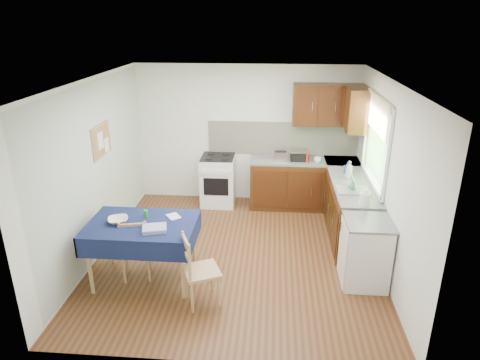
# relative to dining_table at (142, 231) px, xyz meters

# --- Properties ---
(floor) EXTENTS (4.20, 4.20, 0.00)m
(floor) POSITION_rel_dining_table_xyz_m (1.14, 0.72, -0.72)
(floor) COLOR #4F2715
(floor) RESTS_ON ground
(ceiling) EXTENTS (4.00, 4.20, 0.02)m
(ceiling) POSITION_rel_dining_table_xyz_m (1.14, 0.72, 1.78)
(ceiling) COLOR white
(ceiling) RESTS_ON wall_back
(wall_back) EXTENTS (4.00, 0.02, 2.50)m
(wall_back) POSITION_rel_dining_table_xyz_m (1.14, 2.82, 0.53)
(wall_back) COLOR silver
(wall_back) RESTS_ON ground
(wall_front) EXTENTS (4.00, 0.02, 2.50)m
(wall_front) POSITION_rel_dining_table_xyz_m (1.14, -1.38, 0.53)
(wall_front) COLOR silver
(wall_front) RESTS_ON ground
(wall_left) EXTENTS (0.02, 4.20, 2.50)m
(wall_left) POSITION_rel_dining_table_xyz_m (-0.86, 0.72, 0.53)
(wall_left) COLOR silver
(wall_left) RESTS_ON ground
(wall_right) EXTENTS (0.02, 4.20, 2.50)m
(wall_right) POSITION_rel_dining_table_xyz_m (3.14, 0.72, 0.53)
(wall_right) COLOR silver
(wall_right) RESTS_ON ground
(base_cabinets) EXTENTS (1.90, 2.30, 0.86)m
(base_cabinets) POSITION_rel_dining_table_xyz_m (2.50, 1.97, -0.29)
(base_cabinets) COLOR #331A08
(base_cabinets) RESTS_ON ground
(worktop_back) EXTENTS (1.90, 0.60, 0.04)m
(worktop_back) POSITION_rel_dining_table_xyz_m (2.19, 2.52, 0.16)
(worktop_back) COLOR slate
(worktop_back) RESTS_ON base_cabinets
(worktop_right) EXTENTS (0.60, 1.70, 0.04)m
(worktop_right) POSITION_rel_dining_table_xyz_m (2.84, 1.37, 0.16)
(worktop_right) COLOR slate
(worktop_right) RESTS_ON base_cabinets
(worktop_corner) EXTENTS (0.60, 0.60, 0.04)m
(worktop_corner) POSITION_rel_dining_table_xyz_m (2.84, 2.52, 0.16)
(worktop_corner) COLOR slate
(worktop_corner) RESTS_ON base_cabinets
(splashback) EXTENTS (2.70, 0.02, 0.60)m
(splashback) POSITION_rel_dining_table_xyz_m (1.79, 2.80, 0.48)
(splashback) COLOR silver
(splashback) RESTS_ON wall_back
(upper_cabinets) EXTENTS (1.20, 0.85, 0.70)m
(upper_cabinets) POSITION_rel_dining_table_xyz_m (2.67, 2.52, 1.13)
(upper_cabinets) COLOR #331A08
(upper_cabinets) RESTS_ON wall_back
(stove) EXTENTS (0.60, 0.61, 0.92)m
(stove) POSITION_rel_dining_table_xyz_m (0.64, 2.51, -0.26)
(stove) COLOR white
(stove) RESTS_ON ground
(window) EXTENTS (0.04, 1.48, 1.26)m
(window) POSITION_rel_dining_table_xyz_m (3.11, 1.42, 0.93)
(window) COLOR #2F5B25
(window) RESTS_ON wall_right
(fridge) EXTENTS (0.58, 0.60, 0.89)m
(fridge) POSITION_rel_dining_table_xyz_m (2.84, 0.17, -0.28)
(fridge) COLOR white
(fridge) RESTS_ON ground
(corkboard) EXTENTS (0.04, 0.62, 0.47)m
(corkboard) POSITION_rel_dining_table_xyz_m (-0.83, 1.02, 0.88)
(corkboard) COLOR tan
(corkboard) RESTS_ON wall_left
(dining_table) EXTENTS (1.36, 0.92, 0.83)m
(dining_table) POSITION_rel_dining_table_xyz_m (0.00, 0.00, 0.00)
(dining_table) COLOR #0E0F38
(dining_table) RESTS_ON ground
(chair_far) EXTENTS (0.47, 0.47, 0.88)m
(chair_far) POSITION_rel_dining_table_xyz_m (-0.12, 0.02, -0.25)
(chair_far) COLOR tan
(chair_far) RESTS_ON ground
(chair_near) EXTENTS (0.53, 0.53, 0.91)m
(chair_near) POSITION_rel_dining_table_xyz_m (0.78, -0.44, -0.24)
(chair_near) COLOR tan
(chair_near) RESTS_ON ground
(toaster) EXTENTS (0.23, 0.14, 0.18)m
(toaster) POSITION_rel_dining_table_xyz_m (1.76, 2.43, 0.26)
(toaster) COLOR #AEAEB2
(toaster) RESTS_ON worktop_back
(sandwich_press) EXTENTS (0.31, 0.27, 0.18)m
(sandwich_press) POSITION_rel_dining_table_xyz_m (2.09, 2.48, 0.27)
(sandwich_press) COLOR black
(sandwich_press) RESTS_ON worktop_back
(sauce_bottle) EXTENTS (0.05, 0.05, 0.20)m
(sauce_bottle) POSITION_rel_dining_table_xyz_m (2.22, 2.36, 0.28)
(sauce_bottle) COLOR red
(sauce_bottle) RESTS_ON worktop_back
(yellow_packet) EXTENTS (0.15, 0.12, 0.17)m
(yellow_packet) POSITION_rel_dining_table_xyz_m (2.07, 2.60, 0.26)
(yellow_packet) COLOR yellow
(yellow_packet) RESTS_ON worktop_back
(dish_rack) EXTENTS (0.47, 0.36, 0.22)m
(dish_rack) POSITION_rel_dining_table_xyz_m (2.80, 1.12, 0.20)
(dish_rack) COLOR #97969C
(dish_rack) RESTS_ON worktop_right
(kettle) EXTENTS (0.14, 0.14, 0.24)m
(kettle) POSITION_rel_dining_table_xyz_m (2.86, 0.62, 0.28)
(kettle) COLOR white
(kettle) RESTS_ON worktop_right
(cup) EXTENTS (0.15, 0.15, 0.09)m
(cup) POSITION_rel_dining_table_xyz_m (2.40, 2.37, 0.22)
(cup) COLOR white
(cup) RESTS_ON worktop_back
(soap_bottle_a) EXTENTS (0.13, 0.13, 0.27)m
(soap_bottle_a) POSITION_rel_dining_table_xyz_m (2.81, 1.65, 0.32)
(soap_bottle_a) COLOR white
(soap_bottle_a) RESTS_ON worktop_right
(soap_bottle_b) EXTENTS (0.12, 0.12, 0.19)m
(soap_bottle_b) POSITION_rel_dining_table_xyz_m (2.82, 1.87, 0.27)
(soap_bottle_b) COLOR blue
(soap_bottle_b) RESTS_ON worktop_right
(soap_bottle_c) EXTENTS (0.17, 0.17, 0.15)m
(soap_bottle_c) POSITION_rel_dining_table_xyz_m (2.80, 1.13, 0.26)
(soap_bottle_c) COLOR green
(soap_bottle_c) RESTS_ON worktop_right
(plate_bowl) EXTENTS (0.32, 0.32, 0.06)m
(plate_bowl) POSITION_rel_dining_table_xyz_m (-0.30, -0.00, 0.14)
(plate_bowl) COLOR #F3E1C6
(plate_bowl) RESTS_ON dining_table
(book) EXTENTS (0.23, 0.25, 0.02)m
(book) POSITION_rel_dining_table_xyz_m (0.31, 0.16, 0.11)
(book) COLOR white
(book) RESTS_ON dining_table
(spice_jar) EXTENTS (0.05, 0.05, 0.10)m
(spice_jar) POSITION_rel_dining_table_xyz_m (0.01, 0.17, 0.16)
(spice_jar) COLOR #25882B
(spice_jar) RESTS_ON dining_table
(tea_towel) EXTENTS (0.33, 0.29, 0.05)m
(tea_towel) POSITION_rel_dining_table_xyz_m (0.22, -0.18, 0.13)
(tea_towel) COLOR navy
(tea_towel) RESTS_ON dining_table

